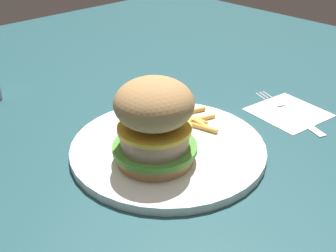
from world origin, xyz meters
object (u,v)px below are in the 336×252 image
(sandwich, at_px, (156,123))
(fries_pile, at_px, (192,119))
(napkin, at_px, (288,112))
(fork, at_px, (288,110))
(plate, at_px, (168,148))

(sandwich, bearing_deg, fries_pile, 21.58)
(sandwich, height_order, napkin, sandwich)
(napkin, relative_size, fork, 0.66)
(fries_pile, bearing_deg, plate, -161.61)
(plate, bearing_deg, napkin, -12.73)
(plate, relative_size, sandwich, 2.38)
(plate, distance_m, sandwich, 0.08)
(plate, xyz_separation_m, fries_pile, (0.08, 0.02, 0.01))
(plate, xyz_separation_m, napkin, (0.23, -0.05, -0.01))
(fries_pile, height_order, napkin, fries_pile)
(fries_pile, bearing_deg, napkin, -26.36)
(napkin, bearing_deg, plate, 167.27)
(sandwich, relative_size, fork, 0.69)
(fork, bearing_deg, napkin, -110.78)
(sandwich, distance_m, napkin, 0.28)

